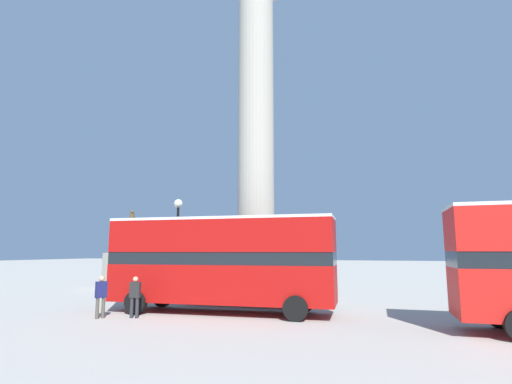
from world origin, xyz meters
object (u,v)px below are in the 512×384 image
object	(u,v)px
pedestrian_near_lamp	(135,295)
street_lamp	(177,238)
monument_column	(256,177)
equestrian_statue	(130,266)
bus_a	(222,260)
pedestrian_by_plinth	(101,294)

from	to	relation	value
pedestrian_near_lamp	street_lamp	bearing A→B (deg)	94.20
monument_column	equestrian_statue	bearing A→B (deg)	159.64
monument_column	equestrian_statue	size ratio (longest dim) A/B	3.58
bus_a	street_lamp	size ratio (longest dim) A/B	1.82
pedestrian_near_lamp	equestrian_statue	bearing A→B (deg)	119.36
street_lamp	pedestrian_near_lamp	bearing A→B (deg)	-78.11
monument_column	pedestrian_by_plinth	world-z (taller)	monument_column
monument_column	bus_a	world-z (taller)	monument_column
pedestrian_near_lamp	pedestrian_by_plinth	xyz separation A→B (m)	(-1.26, -0.55, 0.03)
bus_a	street_lamp	bearing A→B (deg)	139.50
pedestrian_near_lamp	monument_column	bearing A→B (deg)	61.42
monument_column	bus_a	size ratio (longest dim) A/B	2.06
street_lamp	pedestrian_near_lamp	xyz separation A→B (m)	(1.11, -5.29, -2.54)
pedestrian_by_plinth	monument_column	bearing A→B (deg)	1.65
monument_column	pedestrian_by_plinth	distance (m)	10.82
street_lamp	bus_a	bearing A→B (deg)	-36.26
monument_column	pedestrian_near_lamp	world-z (taller)	monument_column
bus_a	equestrian_statue	bearing A→B (deg)	137.17
pedestrian_by_plinth	equestrian_statue	bearing A→B (deg)	60.60
monument_column	street_lamp	world-z (taller)	monument_column
monument_column	pedestrian_near_lamp	distance (m)	10.01
bus_a	pedestrian_near_lamp	world-z (taller)	bus_a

